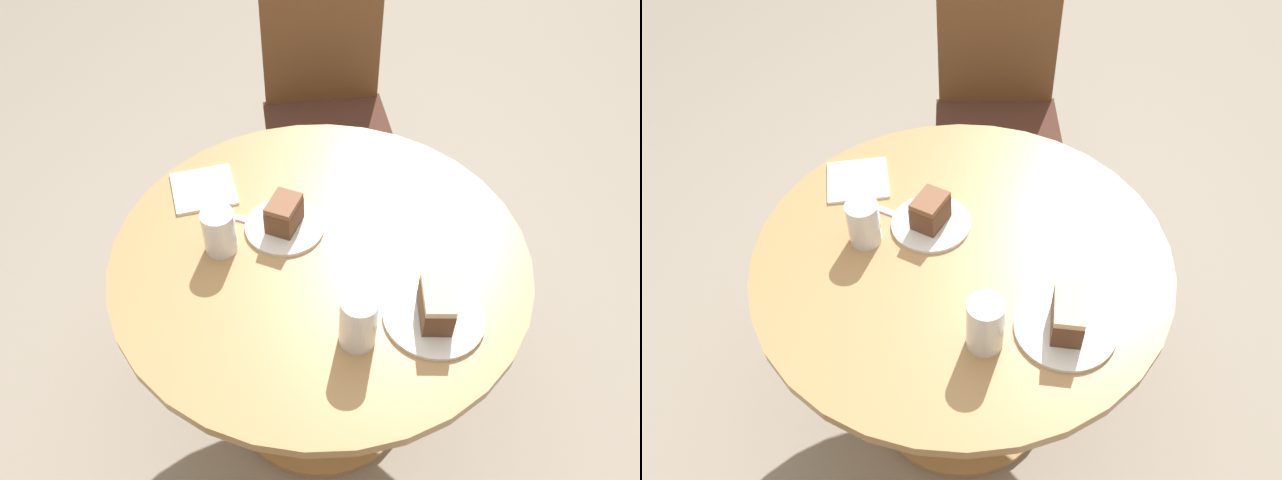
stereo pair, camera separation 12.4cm
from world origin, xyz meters
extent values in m
plane|color=gray|center=(0.00, 0.00, 0.00)|extent=(8.00, 8.00, 0.00)
cylinder|color=tan|center=(0.00, 0.00, 0.01)|extent=(0.57, 0.57, 0.03)
cylinder|color=tan|center=(0.00, 0.00, 0.35)|extent=(0.10, 0.10, 0.66)
cylinder|color=tan|center=(0.00, 0.00, 0.70)|extent=(1.05, 1.05, 0.03)
cylinder|color=brown|center=(-0.06, 0.62, 0.21)|extent=(0.04, 0.04, 0.41)
cylinder|color=brown|center=(0.36, 0.62, 0.21)|extent=(0.04, 0.04, 0.41)
cylinder|color=brown|center=(-0.06, 1.04, 0.21)|extent=(0.04, 0.04, 0.41)
cylinder|color=brown|center=(0.37, 1.04, 0.21)|extent=(0.04, 0.04, 0.41)
cube|color=#47281E|center=(0.15, 0.83, 0.42)|extent=(0.47, 0.47, 0.03)
cube|color=brown|center=(0.15, 1.05, 0.71)|extent=(0.45, 0.02, 0.54)
cylinder|color=silver|center=(-0.08, 0.09, 0.72)|extent=(0.21, 0.21, 0.01)
cylinder|color=silver|center=(0.23, -0.24, 0.72)|extent=(0.23, 0.23, 0.01)
cube|color=brown|center=(-0.08, 0.09, 0.75)|extent=(0.11, 0.12, 0.07)
cube|color=brown|center=(-0.08, 0.09, 0.80)|extent=(0.11, 0.12, 0.02)
cube|color=brown|center=(0.23, -0.24, 0.76)|extent=(0.08, 0.13, 0.07)
cube|color=beige|center=(0.23, -0.24, 0.80)|extent=(0.08, 0.12, 0.02)
cylinder|color=silver|center=(0.04, -0.27, 0.76)|extent=(0.07, 0.07, 0.10)
cylinder|color=white|center=(0.04, -0.27, 0.78)|extent=(0.08, 0.08, 0.14)
cylinder|color=silver|center=(-0.24, 0.04, 0.75)|extent=(0.07, 0.07, 0.08)
cylinder|color=white|center=(-0.24, 0.04, 0.77)|extent=(0.08, 0.08, 0.12)
cube|color=white|center=(-0.29, 0.27, 0.72)|extent=(0.19, 0.19, 0.01)
cube|color=silver|center=(-0.20, 0.14, 0.71)|extent=(0.17, 0.10, 0.00)
camera|label=1|loc=(-0.14, -1.03, 1.87)|focal=35.00mm
camera|label=2|loc=(-0.02, -1.04, 1.87)|focal=35.00mm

